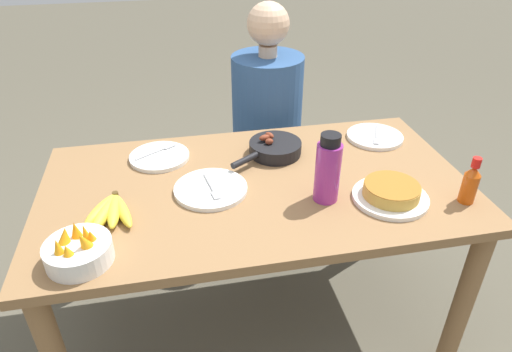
# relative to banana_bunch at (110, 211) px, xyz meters

# --- Properties ---
(ground_plane) EXTENTS (14.00, 14.00, 0.00)m
(ground_plane) POSITION_rel_banana_bunch_xyz_m (0.49, 0.10, -0.73)
(ground_plane) COLOR #565142
(dining_table) EXTENTS (1.50, 0.82, 0.71)m
(dining_table) POSITION_rel_banana_bunch_xyz_m (0.49, 0.10, -0.12)
(dining_table) COLOR olive
(dining_table) RESTS_ON ground_plane
(banana_bunch) EXTENTS (0.17, 0.20, 0.04)m
(banana_bunch) POSITION_rel_banana_bunch_xyz_m (0.00, 0.00, 0.00)
(banana_bunch) COLOR yellow
(banana_bunch) RESTS_ON dining_table
(skillet) EXTENTS (0.30, 0.23, 0.08)m
(skillet) POSITION_rel_banana_bunch_xyz_m (0.60, 0.29, 0.01)
(skillet) COLOR black
(skillet) RESTS_ON dining_table
(frittata_plate_center) EXTENTS (0.25, 0.25, 0.06)m
(frittata_plate_center) POSITION_rel_banana_bunch_xyz_m (0.91, -0.09, 0.01)
(frittata_plate_center) COLOR white
(frittata_plate_center) RESTS_ON dining_table
(empty_plate_near_front) EXTENTS (0.25, 0.25, 0.02)m
(empty_plate_near_front) POSITION_rel_banana_bunch_xyz_m (0.33, 0.08, -0.01)
(empty_plate_near_front) COLOR white
(empty_plate_near_front) RESTS_ON dining_table
(empty_plate_far_left) EXTENTS (0.23, 0.23, 0.02)m
(empty_plate_far_left) POSITION_rel_banana_bunch_xyz_m (0.16, 0.34, -0.01)
(empty_plate_far_left) COLOR white
(empty_plate_far_left) RESTS_ON dining_table
(empty_plate_far_right) EXTENTS (0.23, 0.23, 0.02)m
(empty_plate_far_right) POSITION_rel_banana_bunch_xyz_m (1.04, 0.33, -0.01)
(empty_plate_far_right) COLOR white
(empty_plate_far_right) RESTS_ON dining_table
(fruit_bowl_mango) EXTENTS (0.19, 0.19, 0.12)m
(fruit_bowl_mango) POSITION_rel_banana_bunch_xyz_m (-0.07, -0.20, 0.02)
(fruit_bowl_mango) COLOR white
(fruit_bowl_mango) RESTS_ON dining_table
(water_bottle) EXTENTS (0.08, 0.08, 0.24)m
(water_bottle) POSITION_rel_banana_bunch_xyz_m (0.70, -0.04, 0.09)
(water_bottle) COLOR #992D89
(water_bottle) RESTS_ON dining_table
(hot_sauce_bottle) EXTENTS (0.05, 0.05, 0.17)m
(hot_sauce_bottle) POSITION_rel_banana_bunch_xyz_m (1.15, -0.15, 0.05)
(hot_sauce_bottle) COLOR #C64C0F
(hot_sauce_bottle) RESTS_ON dining_table
(person_figure) EXTENTS (0.37, 0.37, 1.19)m
(person_figure) POSITION_rel_banana_bunch_xyz_m (0.67, 0.75, -0.24)
(person_figure) COLOR black
(person_figure) RESTS_ON ground_plane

